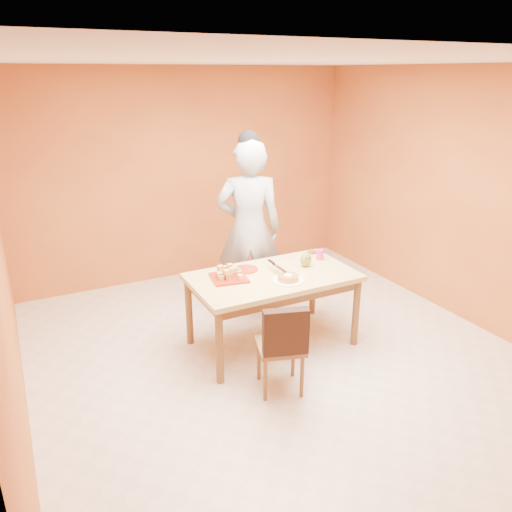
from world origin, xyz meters
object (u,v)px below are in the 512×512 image
magenta_glass (320,255)px  sponge_cake (288,278)px  egg_ornament (306,260)px  checker_tin (312,252)px  person (249,230)px  pastry_platter (229,278)px  dining_chair (281,345)px  red_dinner_plate (246,269)px  dining_table (273,284)px

magenta_glass → sponge_cake: bearing=-149.7°
sponge_cake → magenta_glass: magenta_glass is taller
egg_ornament → checker_tin: egg_ornament is taller
egg_ornament → magenta_glass: bearing=7.4°
person → pastry_platter: size_ratio=6.00×
dining_chair → red_dinner_plate: size_ratio=3.63×
dining_chair → magenta_glass: (0.96, 0.87, 0.37)m
dining_table → person: bearing=81.2°
dining_chair → pastry_platter: bearing=115.0°
person → dining_chair: bearing=97.4°
checker_tin → sponge_cake: bearing=-138.7°
sponge_cake → magenta_glass: bearing=30.3°
pastry_platter → dining_table: bearing=-14.3°
sponge_cake → person: bearing=86.3°
red_dinner_plate → egg_ornament: size_ratio=1.54×
pastry_platter → magenta_glass: size_ratio=3.05×
dining_table → checker_tin: (0.68, 0.35, 0.11)m
dining_table → person: size_ratio=0.81×
dining_table → sponge_cake: bearing=-74.5°
magenta_glass → red_dinner_plate: bearing=174.1°
person → red_dinner_plate: bearing=84.3°
pastry_platter → checker_tin: bearing=12.5°
person → sponge_cake: person is taller
pastry_platter → person: bearing=50.6°
red_dinner_plate → egg_ornament: egg_ornament is taller
sponge_cake → checker_tin: sponge_cake is taller
dining_chair → person: 1.63m
person → sponge_cake: size_ratio=9.93×
dining_chair → pastry_platter: 0.90m
person → sponge_cake: bearing=109.8°
egg_ornament → dining_chair: bearing=-149.0°
person → checker_tin: person is taller
egg_ornament → person: bearing=95.7°
dining_table → pastry_platter: 0.44m
dining_table → egg_ornament: 0.44m
red_dinner_plate → checker_tin: bearing=7.8°
person → magenta_glass: size_ratio=18.30×
red_dinner_plate → magenta_glass: magenta_glass is taller
egg_ornament → checker_tin: size_ratio=1.51×
red_dinner_plate → sponge_cake: size_ratio=1.18×
egg_ornament → magenta_glass: 0.27m
dining_table → checker_tin: checker_tin is taller
person → red_dinner_plate: (-0.29, -0.53, -0.22)m
dining_chair → person: (0.43, 1.48, 0.55)m
checker_tin → dining_table: bearing=-152.8°
egg_ornament → checker_tin: 0.42m
dining_chair → person: bearing=91.3°
dining_chair → sponge_cake: 0.73m
dining_table → sponge_cake: (0.06, -0.20, 0.13)m
dining_table → egg_ornament: (0.40, 0.04, 0.17)m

